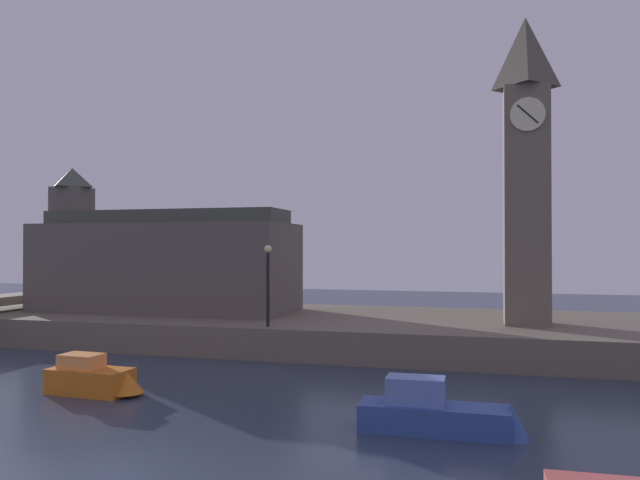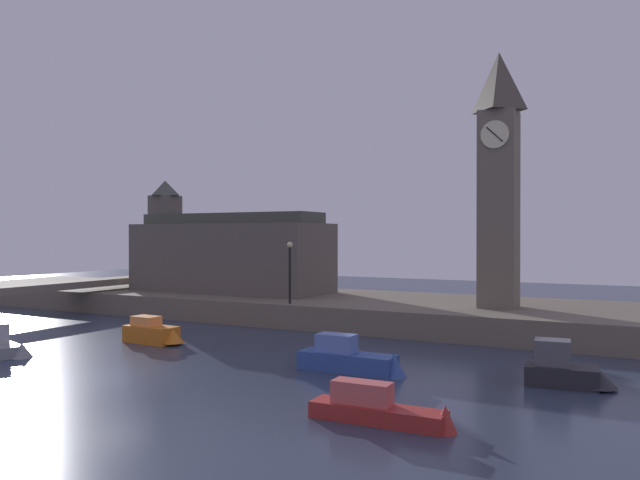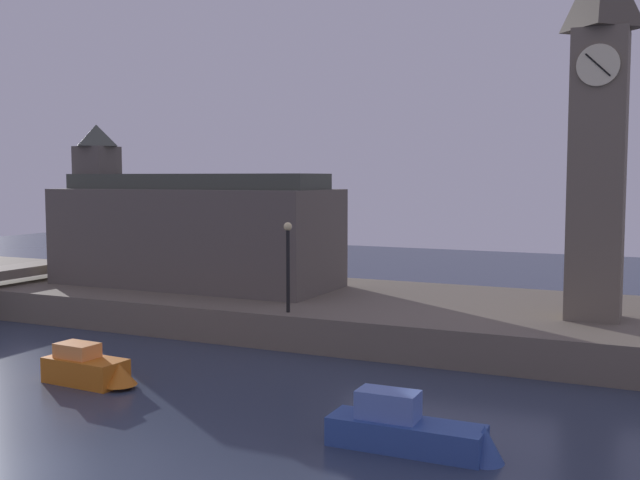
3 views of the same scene
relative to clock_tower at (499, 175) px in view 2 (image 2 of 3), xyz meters
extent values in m
plane|color=#2D384C|center=(-11.23, -18.87, -9.28)|extent=(120.00, 120.00, 0.00)
cube|color=#6B6051|center=(-11.23, 1.13, -8.53)|extent=(70.00, 12.00, 1.50)
cube|color=#6B6051|center=(0.00, 0.00, -2.03)|extent=(2.10, 2.10, 11.49)
cylinder|color=beige|center=(0.00, -1.10, 2.22)|extent=(1.59, 0.12, 1.59)
cube|color=black|center=(0.00, -1.17, 2.22)|extent=(0.96, 0.04, 0.93)
pyramid|color=#4A4339|center=(0.00, 0.00, 5.47)|extent=(2.31, 2.31, 3.50)
cube|color=#5B544C|center=(-20.10, 1.15, -5.23)|extent=(15.03, 6.00, 5.10)
cube|color=#5B544C|center=(-26.65, 1.15, -4.05)|extent=(1.93, 1.93, 7.45)
pyramid|color=#474C42|center=(-26.65, 1.15, 0.28)|extent=(2.12, 2.12, 1.23)
cube|color=#42473D|center=(-20.10, 1.15, -2.28)|extent=(14.28, 3.60, 0.80)
cylinder|color=black|center=(-11.87, -4.02, -6.04)|extent=(0.16, 0.16, 3.48)
sphere|color=#F2E099|center=(-11.87, -4.02, -4.12)|extent=(0.36, 0.36, 0.36)
cube|color=gray|center=(-19.73, -17.92, -9.01)|extent=(3.29, 2.12, 0.54)
cone|color=gray|center=(-18.20, -17.92, -8.98)|extent=(1.40, 1.40, 0.77)
cube|color=maroon|center=(0.35, -19.36, -9.02)|extent=(4.26, 1.13, 0.51)
cube|color=#CC5651|center=(-0.16, -19.36, -8.42)|extent=(1.88, 0.76, 0.69)
cone|color=maroon|center=(2.46, -19.36, -8.99)|extent=(0.95, 0.95, 1.06)
cube|color=orange|center=(-15.73, -12.03, -8.83)|extent=(3.04, 1.53, 0.89)
cube|color=#FF9947|center=(-16.09, -12.03, -8.13)|extent=(1.50, 1.03, 0.50)
cone|color=orange|center=(-14.25, -12.03, -8.79)|extent=(1.29, 1.29, 0.74)
cube|color=#232328|center=(4.77, -11.79, -8.90)|extent=(2.74, 1.74, 0.76)
cube|color=#515156|center=(4.45, -11.79, -8.03)|extent=(1.39, 1.16, 0.97)
cone|color=#232328|center=(6.06, -11.79, -8.86)|extent=(1.46, 1.46, 0.65)
cube|color=#2D4C93|center=(-3.49, -13.42, -8.89)|extent=(4.19, 1.29, 0.78)
cube|color=#5B7AC1|center=(-3.99, -13.42, -8.12)|extent=(1.65, 0.89, 0.76)
cone|color=#2D4C93|center=(-1.40, -13.42, -8.85)|extent=(1.14, 1.14, 1.05)
camera|label=1|loc=(-2.23, -30.62, -4.03)|focal=33.52mm
camera|label=2|loc=(7.52, -36.66, -3.57)|focal=34.37mm
camera|label=3|loc=(2.61, -31.91, -2.05)|focal=42.00mm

